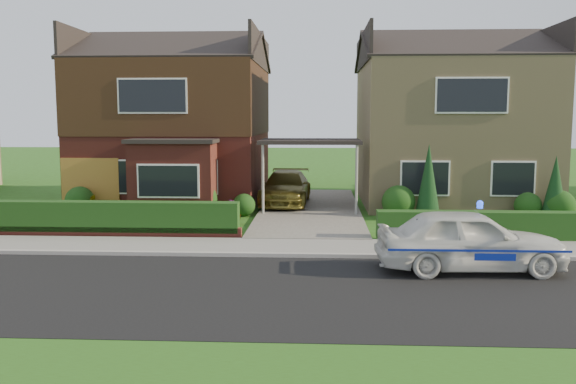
{
  "coord_description": "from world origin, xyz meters",
  "views": [
    {
      "loc": [
        0.33,
        -12.4,
        3.63
      ],
      "look_at": [
        -0.47,
        3.5,
        1.66
      ],
      "focal_mm": 38.0,
      "sensor_mm": 36.0,
      "label": 1
    }
  ],
  "objects": [
    {
      "name": "house_right",
      "position": [
        5.8,
        13.99,
        3.66
      ],
      "size": [
        7.5,
        8.06,
        7.25
      ],
      "color": "tan",
      "rests_on": "ground"
    },
    {
      "name": "sidewalk",
      "position": [
        0.0,
        4.1,
        0.05
      ],
      "size": [
        60.0,
        2.0,
        0.1
      ],
      "primitive_type": "cube",
      "color": "slate",
      "rests_on": "ground"
    },
    {
      "name": "house_left",
      "position": [
        -5.78,
        13.9,
        3.81
      ],
      "size": [
        7.5,
        9.53,
        7.25
      ],
      "color": "maroon",
      "rests_on": "ground"
    },
    {
      "name": "ground",
      "position": [
        0.0,
        0.0,
        0.0
      ],
      "size": [
        120.0,
        120.0,
        0.0
      ],
      "primitive_type": "plane",
      "color": "#284D14",
      "rests_on": "ground"
    },
    {
      "name": "potted_plant_b",
      "position": [
        -7.93,
        9.0,
        0.41
      ],
      "size": [
        0.58,
        0.58,
        0.82
      ],
      "primitive_type": "imported",
      "rotation": [
        0.0,
        0.0,
        0.83
      ],
      "color": "gray",
      "rests_on": "ground"
    },
    {
      "name": "dwarf_wall",
      "position": [
        -5.8,
        5.3,
        0.18
      ],
      "size": [
        7.7,
        0.25,
        0.36
      ],
      "primitive_type": "cube",
      "color": "maroon",
      "rests_on": "ground"
    },
    {
      "name": "hedge_right",
      "position": [
        5.8,
        5.35,
        0.0
      ],
      "size": [
        7.5,
        0.55,
        0.8
      ],
      "primitive_type": "cube",
      "color": "#133811",
      "rests_on": "ground"
    },
    {
      "name": "potted_plant_c",
      "position": [
        -2.5,
        7.75,
        0.42
      ],
      "size": [
        0.53,
        0.53,
        0.85
      ],
      "primitive_type": "imported",
      "rotation": [
        0.0,
        0.0,
        1.44
      ],
      "color": "gray",
      "rests_on": "ground"
    },
    {
      "name": "shrub_left_near",
      "position": [
        -2.4,
        9.6,
        0.42
      ],
      "size": [
        0.84,
        0.84,
        0.84
      ],
      "primitive_type": "sphere",
      "color": "#133811",
      "rests_on": "ground"
    },
    {
      "name": "driveway",
      "position": [
        0.0,
        11.0,
        0.06
      ],
      "size": [
        3.8,
        12.0,
        0.12
      ],
      "primitive_type": "cube",
      "color": "#666059",
      "rests_on": "ground"
    },
    {
      "name": "kerb",
      "position": [
        0.0,
        3.05,
        0.06
      ],
      "size": [
        60.0,
        0.16,
        0.12
      ],
      "primitive_type": "cube",
      "color": "#9E9993",
      "rests_on": "ground"
    },
    {
      "name": "driveway_car",
      "position": [
        -1.0,
        12.1,
        0.78
      ],
      "size": [
        2.07,
        4.62,
        1.32
      ],
      "primitive_type": "imported",
      "rotation": [
        0.0,
        0.0,
        -0.05
      ],
      "color": "brown",
      "rests_on": "driveway"
    },
    {
      "name": "shrub_left_far",
      "position": [
        -8.5,
        9.5,
        0.54
      ],
      "size": [
        1.08,
        1.08,
        1.08
      ],
      "primitive_type": "sphere",
      "color": "#133811",
      "rests_on": "ground"
    },
    {
      "name": "potted_plant_a",
      "position": [
        -9.0,
        8.17,
        0.35
      ],
      "size": [
        0.39,
        0.27,
        0.71
      ],
      "primitive_type": "imported",
      "rotation": [
        0.0,
        0.0,
        0.06
      ],
      "color": "gray",
      "rests_on": "ground"
    },
    {
      "name": "hedge_left",
      "position": [
        -5.8,
        5.45,
        0.0
      ],
      "size": [
        7.5,
        0.55,
        0.9
      ],
      "primitive_type": "cube",
      "color": "#133811",
      "rests_on": "ground"
    },
    {
      "name": "shrub_right_mid",
      "position": [
        7.8,
        9.5,
        0.48
      ],
      "size": [
        0.96,
        0.96,
        0.96
      ],
      "primitive_type": "sphere",
      "color": "#133811",
      "rests_on": "ground"
    },
    {
      "name": "police_car",
      "position": [
        3.89,
        1.86,
        0.74
      ],
      "size": [
        4.0,
        4.42,
        1.64
      ],
      "rotation": [
        0.0,
        0.0,
        1.62
      ],
      "color": "silver",
      "rests_on": "ground"
    },
    {
      "name": "shrub_right_far",
      "position": [
        8.8,
        9.2,
        0.54
      ],
      "size": [
        1.08,
        1.08,
        1.08
      ],
      "primitive_type": "sphere",
      "color": "#133811",
      "rests_on": "ground"
    },
    {
      "name": "shrub_left_mid",
      "position": [
        -4.0,
        9.3,
        0.66
      ],
      "size": [
        1.32,
        1.32,
        1.32
      ],
      "primitive_type": "sphere",
      "color": "#133811",
      "rests_on": "ground"
    },
    {
      "name": "road",
      "position": [
        0.0,
        0.0,
        0.0
      ],
      "size": [
        60.0,
        6.0,
        0.02
      ],
      "primitive_type": "cube",
      "color": "black",
      "rests_on": "ground"
    },
    {
      "name": "garage_door",
      "position": [
        -8.25,
        9.96,
        1.05
      ],
      "size": [
        2.2,
        0.1,
        2.1
      ],
      "primitive_type": "cube",
      "color": "brown",
      "rests_on": "ground"
    },
    {
      "name": "conifer_b",
      "position": [
        8.6,
        9.2,
        1.1
      ],
      "size": [
        0.9,
        0.9,
        2.2
      ],
      "primitive_type": "cone",
      "color": "black",
      "rests_on": "ground"
    },
    {
      "name": "carport_link",
      "position": [
        0.0,
        10.95,
        2.66
      ],
      "size": [
        3.8,
        3.0,
        2.77
      ],
      "color": "black",
      "rests_on": "ground"
    },
    {
      "name": "shrub_right_near",
      "position": [
        3.2,
        9.4,
        0.6
      ],
      "size": [
        1.2,
        1.2,
        1.2
      ],
      "primitive_type": "sphere",
      "color": "#133811",
      "rests_on": "ground"
    },
    {
      "name": "conifer_a",
      "position": [
        4.2,
        9.2,
        1.3
      ],
      "size": [
        0.9,
        0.9,
        2.6
      ],
      "primitive_type": "cone",
      "color": "black",
      "rests_on": "ground"
    }
  ]
}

